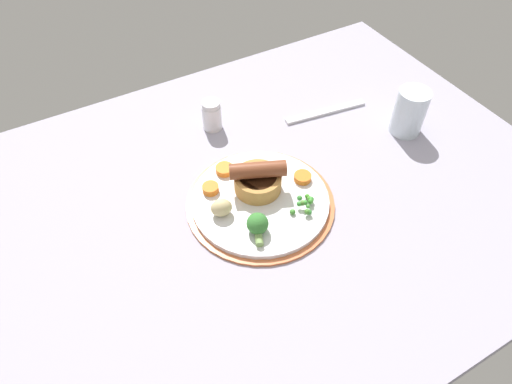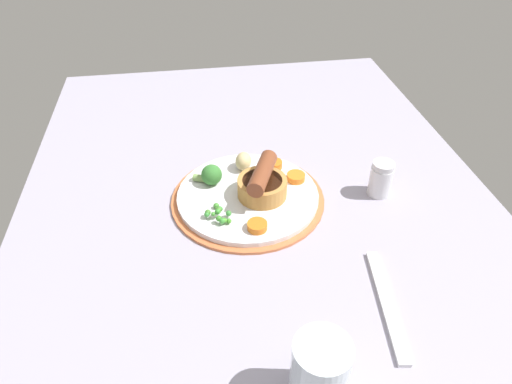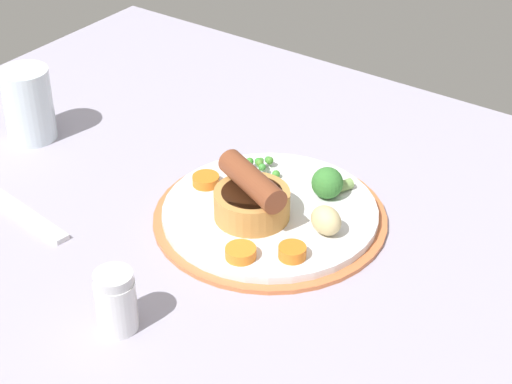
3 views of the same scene
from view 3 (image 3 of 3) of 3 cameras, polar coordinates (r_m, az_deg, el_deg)
dining_table at (r=93.74cm, az=0.33°, el=-3.07°), size 110.00×80.00×3.00cm
dinner_plate at (r=93.78cm, az=0.84°, el=-1.50°), size 25.69×25.69×1.40cm
sausage_pudding at (r=90.69cm, az=-0.28°, el=-0.40°), size 9.84×8.18×5.92cm
pea_pile at (r=98.99cm, az=0.10°, el=1.81°), size 5.00×4.25×1.81cm
broccoli_floret_near at (r=94.68cm, az=4.85°, el=0.59°), size 3.67×5.09×3.55cm
potato_chunk_1 at (r=89.00cm, az=4.69°, el=-1.90°), size 4.19×3.63×3.12cm
carrot_slice_3 at (r=97.10cm, az=-3.36°, el=0.79°), size 4.09×4.09×1.11cm
carrot_slice_4 at (r=86.02cm, az=2.43°, el=-4.01°), size 3.28×3.28×1.28cm
carrot_slice_5 at (r=85.97cm, az=-1.03°, el=-4.06°), size 3.85×3.85×1.14cm
fork at (r=99.09cm, az=-15.77°, el=-0.98°), size 18.05×4.01×0.60cm
drinking_glass at (r=110.64cm, az=-14.95°, el=5.66°), size 6.16×6.16×9.37cm
salt_shaker at (r=79.55cm, az=-9.32°, el=-7.20°), size 3.83×3.83×6.29cm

